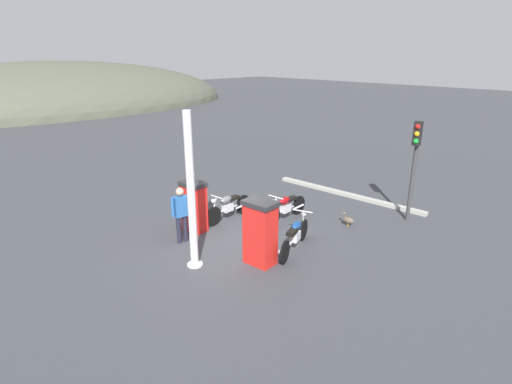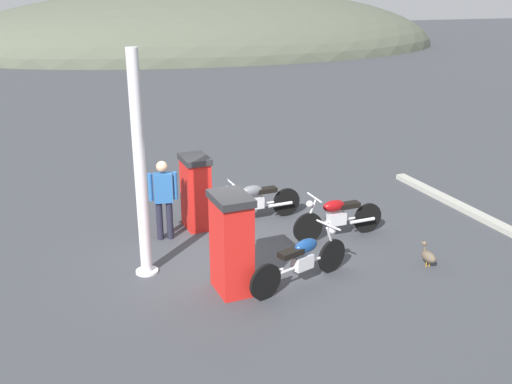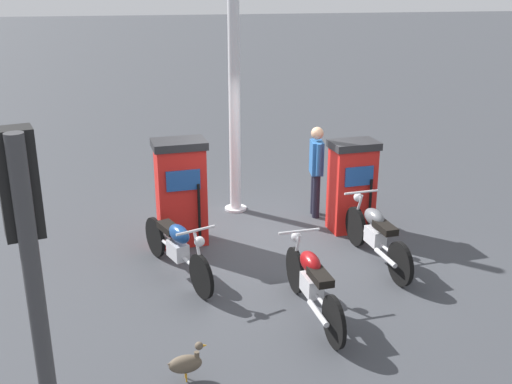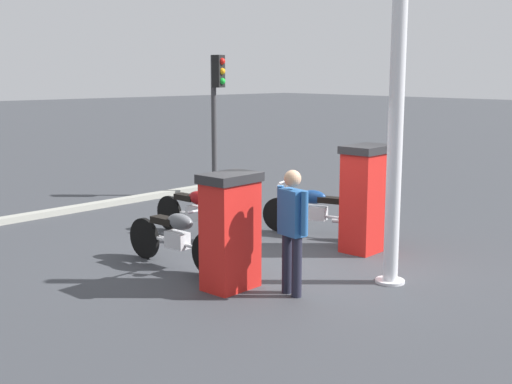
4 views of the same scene
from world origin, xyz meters
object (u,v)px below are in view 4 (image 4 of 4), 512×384
(fuel_pump_far, at_px, (230,231))
(motorcycle_extra, at_px, (196,210))
(motorcycle_near_pump, at_px, (317,210))
(attendant_person, at_px, (292,224))
(wandering_duck, at_px, (231,204))
(roadside_traffic_light, at_px, (217,100))
(fuel_pump_near, at_px, (366,198))
(motorcycle_far_pump, at_px, (177,236))
(canopy_support_pole, at_px, (395,145))

(fuel_pump_far, relative_size, motorcycle_extra, 0.78)
(motorcycle_near_pump, distance_m, motorcycle_extra, 2.11)
(attendant_person, bearing_deg, motorcycle_near_pump, -53.36)
(motorcycle_extra, distance_m, wandering_duck, 1.98)
(motorcycle_near_pump, xyz_separation_m, roadside_traffic_light, (4.17, -1.15, 1.75))
(fuel_pump_near, xyz_separation_m, attendant_person, (-0.73, 2.42, 0.07))
(motorcycle_far_pump, height_order, motorcycle_extra, same)
(motorcycle_extra, bearing_deg, roadside_traffic_light, -44.57)
(fuel_pump_far, height_order, motorcycle_near_pump, fuel_pump_far)
(fuel_pump_near, relative_size, roadside_traffic_light, 0.53)
(motorcycle_near_pump, bearing_deg, roadside_traffic_light, -15.43)
(fuel_pump_near, height_order, wandering_duck, fuel_pump_near)
(motorcycle_near_pump, bearing_deg, attendant_person, 126.64)
(motorcycle_near_pump, height_order, motorcycle_extra, motorcycle_extra)
(fuel_pump_near, distance_m, attendant_person, 2.53)
(fuel_pump_far, bearing_deg, canopy_support_pole, -126.08)
(fuel_pump_near, relative_size, attendant_person, 1.05)
(attendant_person, bearing_deg, roadside_traffic_light, -31.48)
(attendant_person, bearing_deg, motorcycle_extra, -16.61)
(wandering_duck, relative_size, roadside_traffic_light, 0.14)
(motorcycle_extra, xyz_separation_m, attendant_person, (-3.30, 0.98, 0.45))
(motorcycle_far_pump, distance_m, motorcycle_extra, 1.86)
(motorcycle_extra, bearing_deg, fuel_pump_near, -150.80)
(fuel_pump_near, xyz_separation_m, motorcycle_near_pump, (1.18, -0.15, -0.39))
(attendant_person, distance_m, wandering_duck, 5.14)
(fuel_pump_near, xyz_separation_m, motorcycle_far_pump, (1.28, 2.78, -0.40))
(fuel_pump_near, distance_m, motorcycle_far_pump, 3.08)
(motorcycle_far_pump, height_order, canopy_support_pole, canopy_support_pole)
(fuel_pump_near, bearing_deg, fuel_pump_far, 89.99)
(roadside_traffic_light, distance_m, canopy_support_pole, 7.05)
(fuel_pump_near, xyz_separation_m, fuel_pump_far, (0.00, 2.83, -0.08))
(fuel_pump_near, xyz_separation_m, motorcycle_extra, (2.57, 1.43, -0.38))
(motorcycle_near_pump, bearing_deg, fuel_pump_near, 172.64)
(motorcycle_far_pump, xyz_separation_m, wandering_duck, (2.33, -3.01, -0.25))
(fuel_pump_near, height_order, canopy_support_pole, canopy_support_pole)
(motorcycle_far_pump, relative_size, attendant_person, 1.24)
(motorcycle_near_pump, xyz_separation_m, motorcycle_extra, (1.39, 1.59, 0.01))
(motorcycle_far_pump, distance_m, wandering_duck, 3.81)
(motorcycle_near_pump, distance_m, roadside_traffic_light, 4.66)
(wandering_duck, bearing_deg, fuel_pump_far, 139.71)
(motorcycle_far_pump, bearing_deg, fuel_pump_near, -114.77)
(fuel_pump_near, bearing_deg, roadside_traffic_light, -13.69)
(fuel_pump_far, distance_m, canopy_support_pole, 2.44)
(motorcycle_extra, bearing_deg, motorcycle_far_pump, 133.79)
(motorcycle_near_pump, bearing_deg, motorcycle_far_pump, 88.01)
(motorcycle_near_pump, xyz_separation_m, wandering_duck, (2.43, -0.08, -0.26))
(motorcycle_near_pump, xyz_separation_m, canopy_support_pole, (-2.47, 1.22, 1.41))
(fuel_pump_far, xyz_separation_m, motorcycle_far_pump, (1.28, -0.05, -0.32))
(wandering_duck, height_order, roadside_traffic_light, roadside_traffic_light)
(roadside_traffic_light, relative_size, canopy_support_pole, 0.82)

